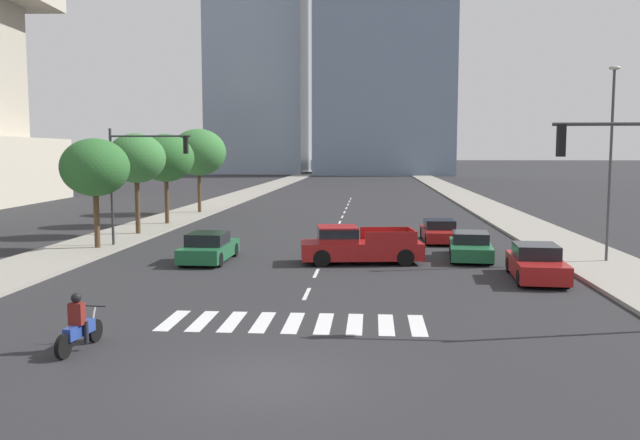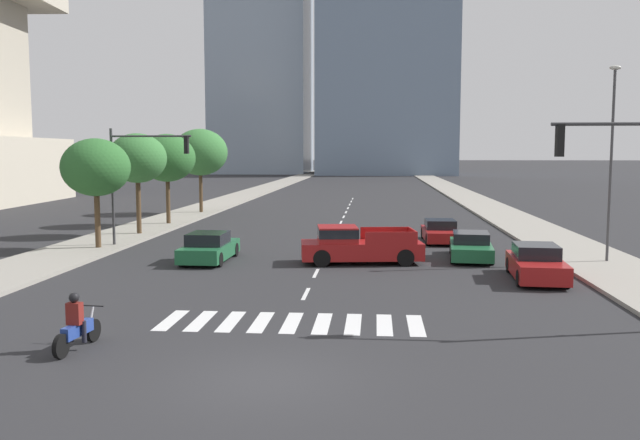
{
  "view_description": "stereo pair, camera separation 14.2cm",
  "coord_description": "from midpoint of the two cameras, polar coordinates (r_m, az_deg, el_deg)",
  "views": [
    {
      "loc": [
        2.26,
        -14.0,
        4.97
      ],
      "look_at": [
        0.0,
        14.87,
        2.0
      ],
      "focal_mm": 37.32,
      "sensor_mm": 36.0,
      "label": 1
    },
    {
      "loc": [
        2.4,
        -13.99,
        4.97
      ],
      "look_at": [
        0.0,
        14.87,
        2.0
      ],
      "focal_mm": 37.32,
      "sensor_mm": 36.0,
      "label": 2
    }
  ],
  "objects": [
    {
      "name": "traffic_signal_far",
      "position": [
        35.54,
        -15.28,
        4.52
      ],
      "size": [
        4.51,
        0.28,
        6.03
      ],
      "color": "#333335",
      "rests_on": "sidewalk_west"
    },
    {
      "name": "pickup_truck",
      "position": [
        29.8,
        2.92,
        -2.17
      ],
      "size": [
        5.58,
        2.71,
        1.67
      ],
      "rotation": [
        0.0,
        0.0,
        3.27
      ],
      "color": "maroon",
      "rests_on": "ground"
    },
    {
      "name": "sidewalk_east",
      "position": [
        45.4,
        17.26,
        -0.6
      ],
      "size": [
        4.0,
        260.0,
        0.15
      ],
      "primitive_type": "cube",
      "color": "gray",
      "rests_on": "ground"
    },
    {
      "name": "sidewalk_west",
      "position": [
        46.66,
        -13.95,
        -0.34
      ],
      "size": [
        4.0,
        260.0,
        0.15
      ],
      "primitive_type": "cube",
      "color": "gray",
      "rests_on": "ground"
    },
    {
      "name": "sedan_green_3",
      "position": [
        31.83,
        12.64,
        -2.23
      ],
      "size": [
        2.27,
        4.7,
        1.23
      ],
      "rotation": [
        0.0,
        0.0,
        -1.67
      ],
      "color": "#1E6038",
      "rests_on": "ground"
    },
    {
      "name": "street_tree_second",
      "position": [
        40.72,
        -15.58,
        5.1
      ],
      "size": [
        3.43,
        3.43,
        5.92
      ],
      "color": "#4C3823",
      "rests_on": "sidewalk_west"
    },
    {
      "name": "street_tree_nearest",
      "position": [
        35.25,
        -18.85,
        4.27
      ],
      "size": [
        3.41,
        3.41,
        5.5
      ],
      "color": "#4C3823",
      "rests_on": "sidewalk_west"
    },
    {
      "name": "street_lamp_east",
      "position": [
        31.88,
        23.56,
        5.48
      ],
      "size": [
        0.5,
        0.24,
        8.54
      ],
      "color": "#3F3F42",
      "rests_on": "sidewalk_east"
    },
    {
      "name": "street_tree_third",
      "position": [
        46.07,
        -13.17,
        5.19
      ],
      "size": [
        3.78,
        3.78,
        6.03
      ],
      "color": "#4C3823",
      "rests_on": "sidewalk_west"
    },
    {
      "name": "ground_plane",
      "position": [
        15.04,
        -4.83,
        -13.46
      ],
      "size": [
        800.0,
        800.0,
        0.0
      ],
      "primitive_type": "plane",
      "color": "#28282B"
    },
    {
      "name": "sedan_red_0",
      "position": [
        27.3,
        17.92,
        -3.58
      ],
      "size": [
        2.13,
        4.51,
        1.37
      ],
      "rotation": [
        0.0,
        0.0,
        -1.64
      ],
      "color": "maroon",
      "rests_on": "ground"
    },
    {
      "name": "sedan_green_2",
      "position": [
        30.72,
        -9.64,
        -2.38
      ],
      "size": [
        1.97,
        4.42,
        1.34
      ],
      "rotation": [
        0.0,
        0.0,
        1.55
      ],
      "color": "#1E6038",
      "rests_on": "ground"
    },
    {
      "name": "lane_divider_center",
      "position": [
        47.18,
        1.62,
        -0.19
      ],
      "size": [
        0.14,
        50.0,
        0.01
      ],
      "color": "silver",
      "rests_on": "ground"
    },
    {
      "name": "motorcycle_lead",
      "position": [
        17.96,
        -20.18,
        -8.64
      ],
      "size": [
        0.7,
        2.08,
        1.49
      ],
      "rotation": [
        0.0,
        0.0,
        1.46
      ],
      "color": "black",
      "rests_on": "ground"
    },
    {
      "name": "street_tree_fourth",
      "position": [
        54.26,
        -10.45,
        5.73
      ],
      "size": [
        4.37,
        4.37,
        6.66
      ],
      "color": "#4C3823",
      "rests_on": "sidewalk_west"
    },
    {
      "name": "sedan_red_1",
      "position": [
        37.43,
        10.11,
        -0.99
      ],
      "size": [
        1.92,
        4.3,
        1.23
      ],
      "rotation": [
        0.0,
        0.0,
        -1.55
      ],
      "color": "maroon",
      "rests_on": "ground"
    },
    {
      "name": "crosswalk_near",
      "position": [
        19.65,
        -2.52,
        -8.79
      ],
      "size": [
        7.65,
        2.41,
        0.01
      ],
      "color": "silver",
      "rests_on": "ground"
    }
  ]
}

